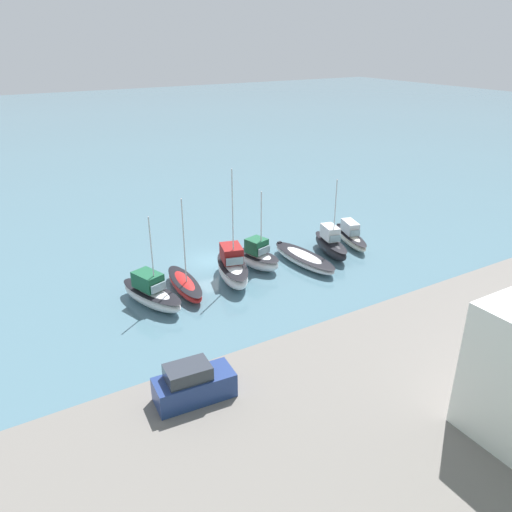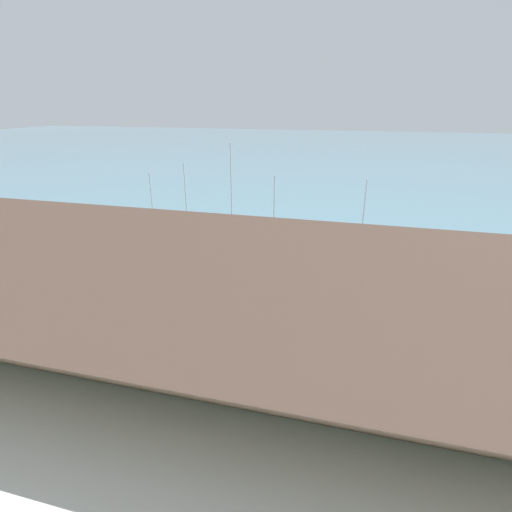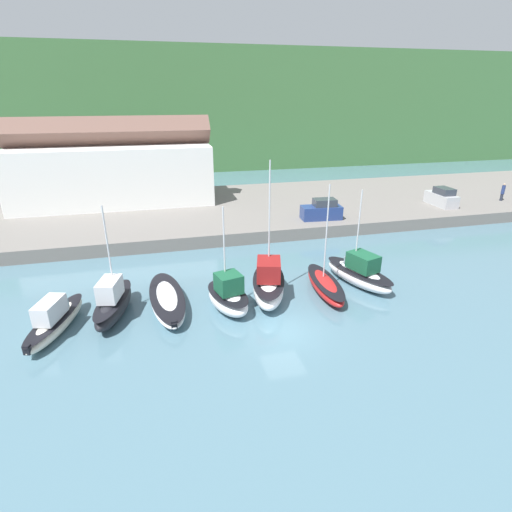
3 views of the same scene
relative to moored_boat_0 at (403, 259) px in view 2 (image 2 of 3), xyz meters
name	(u,v)px [view 2 (image 2 of 3)]	position (x,y,z in m)	size (l,w,h in m)	color
ground_plane	(252,241)	(13.57, -3.33, -0.80)	(320.00, 320.00, 0.00)	slate
quay_promenade	(69,443)	(13.57, 22.71, -0.18)	(111.55, 21.54, 1.24)	slate
moored_boat_0	(403,259)	(0.00, 0.00, 0.00)	(3.27, 6.62, 2.25)	white
moored_boat_1	(361,257)	(3.34, 1.04, 0.22)	(2.90, 6.12, 7.37)	black
moored_boat_2	(317,261)	(6.75, 1.56, -0.28)	(2.86, 7.90, 0.97)	silver
moored_boat_3	(273,245)	(10.72, 0.14, 0.20)	(3.21, 4.88, 7.09)	silver
moored_boat_4	(236,244)	(13.81, 1.11, 0.34)	(3.86, 6.70, 9.67)	white
moored_boat_5	(191,245)	(18.07, 0.92, -0.20)	(2.20, 6.55, 7.94)	red
moored_boat_6	(157,241)	(21.10, 1.58, 0.15)	(3.98, 6.75, 7.25)	silver
parked_car_1	(18,287)	(23.40, 14.58, 1.36)	(4.33, 2.13, 2.16)	navy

